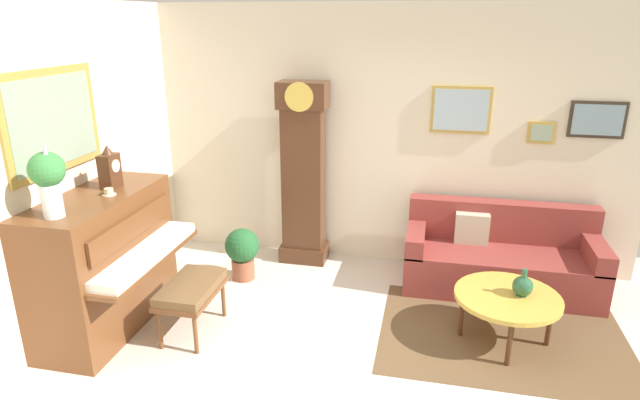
% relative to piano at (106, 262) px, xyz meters
% --- Properties ---
extents(ground_plane, '(6.40, 6.00, 0.10)m').
position_rel_piano_xyz_m(ground_plane, '(2.23, -0.43, -0.67)').
color(ground_plane, beige).
extents(wall_left, '(0.13, 4.90, 2.80)m').
position_rel_piano_xyz_m(wall_left, '(-0.37, -0.42, 0.79)').
color(wall_left, beige).
rests_on(wall_left, ground_plane).
extents(wall_back, '(5.30, 0.13, 2.80)m').
position_rel_piano_xyz_m(wall_back, '(2.25, 1.97, 0.78)').
color(wall_back, beige).
rests_on(wall_back, ground_plane).
extents(area_rug, '(2.10, 1.50, 0.01)m').
position_rel_piano_xyz_m(area_rug, '(3.44, 0.53, -0.62)').
color(area_rug, brown).
rests_on(area_rug, ground_plane).
extents(piano, '(0.87, 1.44, 1.23)m').
position_rel_piano_xyz_m(piano, '(0.00, 0.00, 0.00)').
color(piano, brown).
rests_on(piano, ground_plane).
extents(piano_bench, '(0.42, 0.70, 0.48)m').
position_rel_piano_xyz_m(piano_bench, '(0.77, 0.05, -0.22)').
color(piano_bench, brown).
rests_on(piano_bench, ground_plane).
extents(grandfather_clock, '(0.52, 0.34, 2.03)m').
position_rel_piano_xyz_m(grandfather_clock, '(1.36, 1.71, 0.34)').
color(grandfather_clock, '#4C2B19').
rests_on(grandfather_clock, ground_plane).
extents(couch, '(1.90, 0.80, 0.84)m').
position_rel_piano_xyz_m(couch, '(3.48, 1.52, -0.31)').
color(couch, maroon).
rests_on(couch, ground_plane).
extents(coffee_table, '(0.88, 0.88, 0.44)m').
position_rel_piano_xyz_m(coffee_table, '(3.43, 0.49, -0.21)').
color(coffee_table, gold).
rests_on(coffee_table, ground_plane).
extents(mantel_clock, '(0.13, 0.18, 0.38)m').
position_rel_piano_xyz_m(mantel_clock, '(0.00, 0.23, 0.78)').
color(mantel_clock, '#4C2B19').
rests_on(mantel_clock, piano).
extents(flower_vase, '(0.26, 0.26, 0.58)m').
position_rel_piano_xyz_m(flower_vase, '(0.00, -0.51, 0.92)').
color(flower_vase, silver).
rests_on(flower_vase, piano).
extents(teacup, '(0.12, 0.12, 0.06)m').
position_rel_piano_xyz_m(teacup, '(0.10, 0.04, 0.63)').
color(teacup, beige).
rests_on(teacup, piano).
extents(green_jug, '(0.17, 0.17, 0.24)m').
position_rel_piano_xyz_m(green_jug, '(3.54, 0.51, -0.10)').
color(green_jug, '#234C33').
rests_on(green_jug, coffee_table).
extents(potted_plant, '(0.36, 0.36, 0.56)m').
position_rel_piano_xyz_m(potted_plant, '(0.84, 1.11, -0.30)').
color(potted_plant, '#935138').
rests_on(potted_plant, ground_plane).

